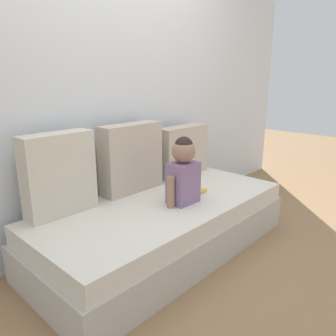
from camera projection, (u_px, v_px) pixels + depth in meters
name	position (u px, v px, depth m)	size (l,w,h in m)	color
ground_plane	(164.00, 249.00, 2.55)	(12.00, 12.00, 0.00)	#93704C
back_wall	(111.00, 101.00, 2.64)	(5.23, 0.10, 2.20)	silver
couch	(164.00, 226.00, 2.50)	(2.03, 0.92, 0.39)	beige
throw_pillow_left	(59.00, 174.00, 2.17)	(0.48, 0.16, 0.55)	beige
throw_pillow_center	(131.00, 158.00, 2.61)	(0.54, 0.16, 0.54)	#C1B29E
throw_pillow_right	(183.00, 151.00, 3.06)	(0.54, 0.16, 0.46)	#C1B29E
toddler	(183.00, 171.00, 2.36)	(0.32, 0.17, 0.49)	gray
banana	(199.00, 191.00, 2.60)	(0.17, 0.04, 0.04)	yellow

